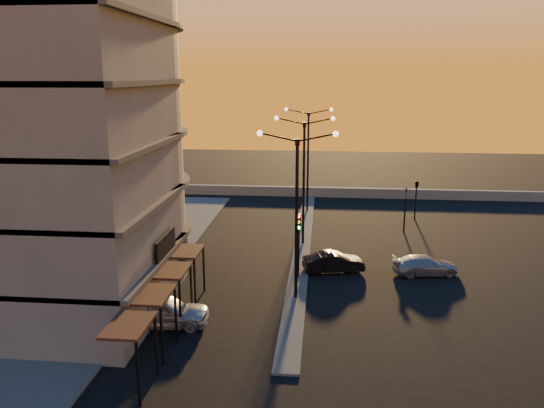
{
  "coord_description": "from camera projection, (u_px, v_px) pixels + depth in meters",
  "views": [
    {
      "loc": [
        1.36,
        -27.9,
        12.37
      ],
      "look_at": [
        -1.88,
        5.51,
        4.14
      ],
      "focal_mm": 35.0,
      "sensor_mm": 36.0,
      "label": 1
    }
  ],
  "objects": [
    {
      "name": "sidewalk_west",
      "position": [
        140.0,
        267.0,
        34.89
      ],
      "size": [
        5.0,
        40.0,
        0.12
      ],
      "primitive_type": "cube",
      "color": "#504F4D",
      "rests_on": "ground"
    },
    {
      "name": "building",
      "position": [
        39.0,
        83.0,
        28.55
      ],
      "size": [
        14.35,
        17.08,
        25.0
      ],
      "color": "slate",
      "rests_on": "ground"
    },
    {
      "name": "streetlamp_near",
      "position": [
        297.0,
        203.0,
        28.72
      ],
      "size": [
        4.32,
        0.32,
        9.51
      ],
      "color": "black",
      "rests_on": "ground"
    },
    {
      "name": "streetlamp_far",
      "position": [
        308.0,
        151.0,
        48.05
      ],
      "size": [
        4.32,
        0.32,
        9.51
      ],
      "color": "black",
      "rests_on": "ground"
    },
    {
      "name": "signal_east_a",
      "position": [
        405.0,
        209.0,
        42.37
      ],
      "size": [
        0.13,
        0.16,
        3.6
      ],
      "color": "black",
      "rests_on": "ground"
    },
    {
      "name": "parapet",
      "position": [
        328.0,
        192.0,
        54.87
      ],
      "size": [
        44.0,
        0.5,
        1.0
      ],
      "primitive_type": "cube",
      "color": "slate",
      "rests_on": "ground"
    },
    {
      "name": "car_hatchback",
      "position": [
        163.0,
        311.0,
        26.64
      ],
      "size": [
        4.82,
        2.34,
        1.58
      ],
      "primitive_type": "imported",
      "rotation": [
        0.0,
        0.0,
        1.67
      ],
      "color": "#B8BBC1",
      "rests_on": "ground"
    },
    {
      "name": "car_sedan",
      "position": [
        333.0,
        262.0,
        34.03
      ],
      "size": [
        4.11,
        2.18,
        1.29
      ],
      "primitive_type": "imported",
      "rotation": [
        0.0,
        0.0,
        1.79
      ],
      "color": "black",
      "rests_on": "ground"
    },
    {
      "name": "median",
      "position": [
        303.0,
        243.0,
        39.7
      ],
      "size": [
        1.2,
        36.0,
        0.12
      ],
      "primitive_type": "cube",
      "color": "#504F4D",
      "rests_on": "ground"
    },
    {
      "name": "streetlamp_mid",
      "position": [
        304.0,
        171.0,
        38.38
      ],
      "size": [
        4.32,
        0.32,
        9.51
      ],
      "color": "black",
      "rests_on": "ground"
    },
    {
      "name": "signal_east_b",
      "position": [
        417.0,
        185.0,
        45.82
      ],
      "size": [
        0.42,
        1.99,
        3.6
      ],
      "color": "black",
      "rests_on": "ground"
    },
    {
      "name": "traffic_light_main",
      "position": [
        299.0,
        235.0,
        32.14
      ],
      "size": [
        0.28,
        0.44,
        4.25
      ],
      "color": "black",
      "rests_on": "ground"
    },
    {
      "name": "ground",
      "position": [
        296.0,
        299.0,
        30.05
      ],
      "size": [
        120.0,
        120.0,
        0.0
      ],
      "primitive_type": "plane",
      "color": "black",
      "rests_on": "ground"
    },
    {
      "name": "car_wagon",
      "position": [
        426.0,
        265.0,
        33.58
      ],
      "size": [
        4.37,
        2.31,
        1.21
      ],
      "primitive_type": "imported",
      "rotation": [
        0.0,
        0.0,
        1.73
      ],
      "color": "#A1A5A8",
      "rests_on": "ground"
    }
  ]
}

